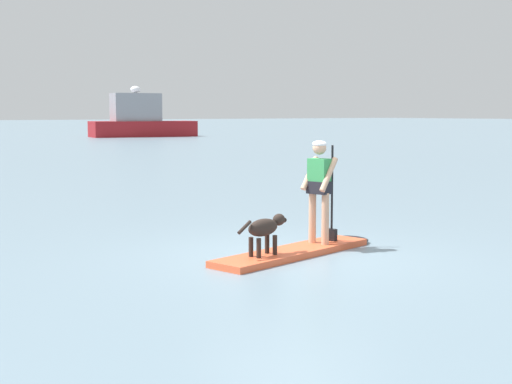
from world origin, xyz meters
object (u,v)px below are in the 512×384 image
(person_paddler, at_px, (320,184))
(dog, at_px, (265,229))
(moored_boat_outer, at_px, (140,121))
(paddleboard, at_px, (302,250))

(person_paddler, distance_m, dog, 1.43)
(moored_boat_outer, bearing_deg, paddleboard, -113.24)
(person_paddler, relative_size, dog, 1.58)
(person_paddler, distance_m, moored_boat_outer, 56.04)
(paddleboard, distance_m, moored_boat_outer, 56.32)
(paddleboard, relative_size, dog, 3.27)
(paddleboard, xyz_separation_m, dog, (-0.85, -0.20, 0.45))
(moored_boat_outer, bearing_deg, dog, -113.95)
(paddleboard, distance_m, dog, 0.98)
(paddleboard, bearing_deg, dog, -166.79)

